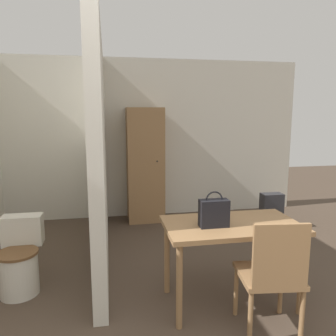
% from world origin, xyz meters
% --- Properties ---
extents(wall_back, '(5.22, 0.12, 2.50)m').
position_xyz_m(wall_back, '(0.00, 3.99, 1.25)').
color(wall_back, beige).
rests_on(wall_back, ground_plane).
extents(partition_wall, '(0.12, 2.82, 2.50)m').
position_xyz_m(partition_wall, '(-0.61, 2.53, 1.25)').
color(partition_wall, beige).
rests_on(partition_wall, ground_plane).
extents(dining_table, '(1.15, 0.65, 0.73)m').
position_xyz_m(dining_table, '(0.50, 1.26, 0.64)').
color(dining_table, '#997047').
rests_on(dining_table, ground_plane).
extents(wooden_chair, '(0.49, 0.49, 0.92)m').
position_xyz_m(wooden_chair, '(0.64, 0.79, 0.50)').
color(wooden_chair, '#997047').
rests_on(wooden_chair, ground_plane).
extents(toilet, '(0.37, 0.52, 0.68)m').
position_xyz_m(toilet, '(-1.36, 1.81, 0.30)').
color(toilet, silver).
rests_on(toilet, ground_plane).
extents(handbag, '(0.24, 0.11, 0.30)m').
position_xyz_m(handbag, '(0.32, 1.21, 0.85)').
color(handbag, black).
rests_on(handbag, dining_table).
extents(wooden_cabinet, '(0.55, 0.48, 1.74)m').
position_xyz_m(wooden_cabinet, '(0.04, 3.69, 0.87)').
color(wooden_cabinet, '#997047').
rests_on(wooden_cabinet, ground_plane).
extents(space_heater, '(0.31, 0.17, 0.53)m').
position_xyz_m(space_heater, '(1.77, 2.92, 0.26)').
color(space_heater, '#2D2D33').
rests_on(space_heater, ground_plane).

